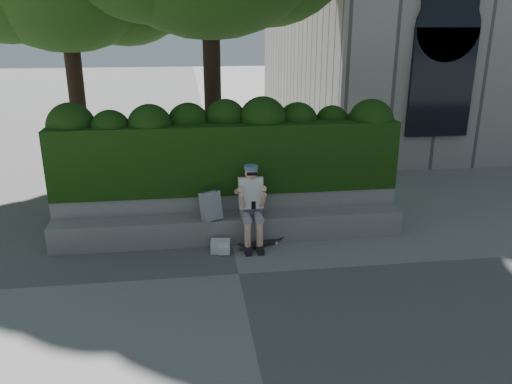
{
  "coord_description": "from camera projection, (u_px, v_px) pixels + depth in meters",
  "views": [
    {
      "loc": [
        -0.65,
        -6.68,
        3.55
      ],
      "look_at": [
        0.4,
        1.0,
        0.95
      ],
      "focal_mm": 35.0,
      "sensor_mm": 36.0,
      "label": 1
    }
  ],
  "objects": [
    {
      "name": "person",
      "position": [
        251.0,
        202.0,
        8.29
      ],
      "size": [
        0.4,
        0.76,
        1.38
      ],
      "color": "gray",
      "rests_on": "ground"
    },
    {
      "name": "skateboard",
      "position": [
        261.0,
        243.0,
        8.41
      ],
      "size": [
        0.74,
        0.46,
        0.08
      ],
      "rotation": [
        0.0,
        0.0,
        0.41
      ],
      "color": "black",
      "rests_on": "ground"
    },
    {
      "name": "backpack_plaid",
      "position": [
        211.0,
        206.0,
        8.3
      ],
      "size": [
        0.37,
        0.3,
        0.48
      ],
      "primitive_type": "cube",
      "rotation": [
        0.0,
        0.0,
        0.46
      ],
      "color": "#B4B2B8",
      "rests_on": "bench_ledge"
    },
    {
      "name": "bench_ledge",
      "position": [
        231.0,
        228.0,
        8.59
      ],
      "size": [
        6.0,
        0.45,
        0.45
      ],
      "primitive_type": "cube",
      "color": "gray",
      "rests_on": "ground"
    },
    {
      "name": "backpack_ground",
      "position": [
        220.0,
        246.0,
        8.18
      ],
      "size": [
        0.34,
        0.26,
        0.2
      ],
      "primitive_type": "cube",
      "rotation": [
        0.0,
        0.0,
        -0.13
      ],
      "color": "silver",
      "rests_on": "ground"
    },
    {
      "name": "planter_wall",
      "position": [
        229.0,
        211.0,
        8.98
      ],
      "size": [
        6.0,
        0.5,
        0.75
      ],
      "primitive_type": "cube",
      "color": "gray",
      "rests_on": "ground"
    },
    {
      "name": "hedge",
      "position": [
        227.0,
        155.0,
        8.89
      ],
      "size": [
        6.0,
        1.0,
        1.2
      ],
      "primitive_type": "cube",
      "color": "black",
      "rests_on": "planter_wall"
    },
    {
      "name": "ground",
      "position": [
        239.0,
        274.0,
        7.48
      ],
      "size": [
        80.0,
        80.0,
        0.0
      ],
      "primitive_type": "plane",
      "color": "slate",
      "rests_on": "ground"
    }
  ]
}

